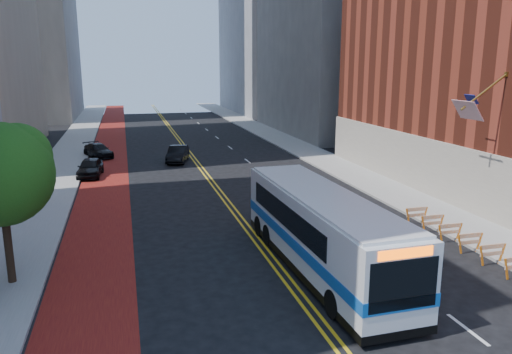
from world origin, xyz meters
The scene contains 13 objects.
ground centered at (0.00, 0.00, 0.00)m, with size 160.00×160.00×0.00m, color black.
sidewalk_left centered at (-12.00, 30.00, 0.07)m, with size 4.00×140.00×0.15m, color gray.
sidewalk_right centered at (12.00, 30.00, 0.07)m, with size 4.00×140.00×0.15m, color gray.
bus_lane_paint centered at (-8.10, 30.00, 0.00)m, with size 3.60×140.00×0.01m, color #5F0D10.
center_line_inner centered at (-0.18, 30.00, 0.00)m, with size 0.14×140.00×0.01m, color gold.
center_line_outer centered at (0.18, 30.00, 0.00)m, with size 0.14×140.00×0.01m, color gold.
lane_dashes centered at (4.80, 38.00, 0.01)m, with size 0.14×98.20×0.01m.
construction_barriers centered at (9.60, 3.42, 0.68)m, with size 1.42×10.91×1.00m.
street_tree centered at (-11.24, 6.04, 4.91)m, with size 4.20×4.20×6.70m.
transit_bus centered at (1.77, 4.29, 1.86)m, with size 3.19×13.06×3.57m.
car_a centered at (-9.30, 26.83, 0.75)m, with size 1.78×4.42×1.50m, color black.
car_b centered at (-1.67, 31.22, 0.76)m, with size 1.61×4.61×1.52m, color black.
car_c centered at (-9.03, 35.67, 0.67)m, with size 1.88×4.63×1.34m, color black.
Camera 1 is at (-6.40, -15.37, 9.06)m, focal length 35.00 mm.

